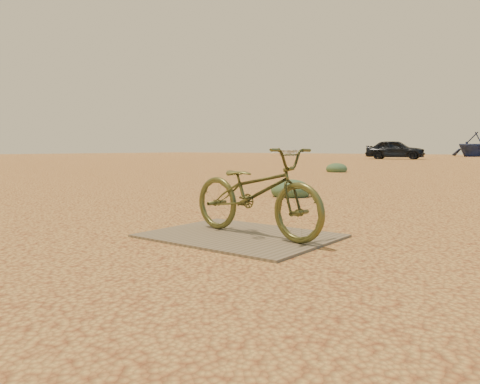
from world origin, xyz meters
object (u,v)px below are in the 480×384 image
Objects in this scene: bicycle at (255,192)px; boat_far_left at (474,144)px; car at (395,150)px; boat_near_left at (288,151)px; plywood_board at (240,236)px.

boat_far_left reaches higher than bicycle.
bicycle is at bearing -171.93° from car.
car is (-9.46, 30.75, 0.28)m from bicycle.
boat_far_left is at bearing -22.62° from boat_near_left.
boat_near_left is (-14.59, 8.65, -0.23)m from car.
bicycle is (0.13, 0.06, 0.41)m from plywood_board.
boat_near_left is 17.93m from boat_far_left.
bicycle is at bearing -98.95° from boat_near_left.
bicycle is 0.33× the size of boat_near_left.
plywood_board is 0.39× the size of car.
car reaches higher than plywood_board.
car is at bearing 106.85° from plywood_board.
car is at bearing -78.06° from boat_far_left.
boat_near_left is at bearing 121.23° from plywood_board.
car is 0.91× the size of boat_near_left.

